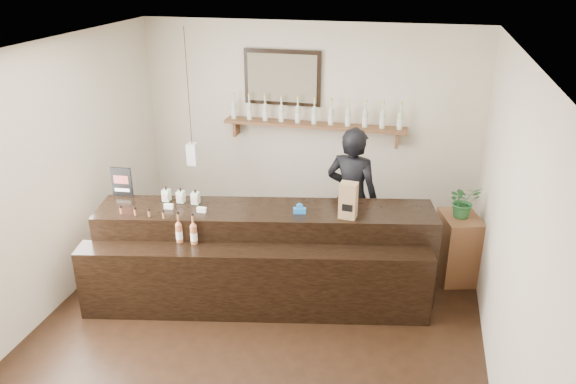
# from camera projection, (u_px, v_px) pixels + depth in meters

# --- Properties ---
(ground) EXTENTS (5.00, 5.00, 0.00)m
(ground) POSITION_uv_depth(u_px,v_px,m) (259.00, 327.00, 5.82)
(ground) COLOR black
(ground) RESTS_ON ground
(room_shell) EXTENTS (5.00, 5.00, 5.00)m
(room_shell) POSITION_uv_depth(u_px,v_px,m) (255.00, 174.00, 5.15)
(room_shell) COLOR beige
(room_shell) RESTS_ON ground
(back_wall_decor) EXTENTS (2.66, 0.96, 1.69)m
(back_wall_decor) POSITION_uv_depth(u_px,v_px,m) (295.00, 105.00, 7.29)
(back_wall_decor) COLOR brown
(back_wall_decor) RESTS_ON ground
(counter) EXTENTS (3.72, 1.68, 1.19)m
(counter) POSITION_uv_depth(u_px,v_px,m) (263.00, 259.00, 6.16)
(counter) COLOR black
(counter) RESTS_ON ground
(promo_sign) EXTENTS (0.24, 0.04, 0.34)m
(promo_sign) POSITION_uv_depth(u_px,v_px,m) (122.00, 182.00, 6.33)
(promo_sign) COLOR black
(promo_sign) RESTS_ON counter
(paper_bag) EXTENTS (0.19, 0.15, 0.39)m
(paper_bag) POSITION_uv_depth(u_px,v_px,m) (348.00, 200.00, 5.80)
(paper_bag) COLOR olive
(paper_bag) RESTS_ON counter
(tape_dispenser) EXTENTS (0.14, 0.08, 0.11)m
(tape_dispenser) POSITION_uv_depth(u_px,v_px,m) (300.00, 210.00, 5.95)
(tape_dispenser) COLOR blue
(tape_dispenser) RESTS_ON counter
(side_cabinet) EXTENTS (0.54, 0.64, 0.80)m
(side_cabinet) POSITION_uv_depth(u_px,v_px,m) (457.00, 247.00, 6.56)
(side_cabinet) COLOR brown
(side_cabinet) RESTS_ON ground
(potted_plant) EXTENTS (0.44, 0.42, 0.39)m
(potted_plant) POSITION_uv_depth(u_px,v_px,m) (464.00, 201.00, 6.33)
(potted_plant) COLOR #2A6931
(potted_plant) RESTS_ON side_cabinet
(shopkeeper) EXTENTS (0.81, 0.62, 1.98)m
(shopkeeper) POSITION_uv_depth(u_px,v_px,m) (352.00, 189.00, 6.66)
(shopkeeper) COLOR black
(shopkeeper) RESTS_ON ground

